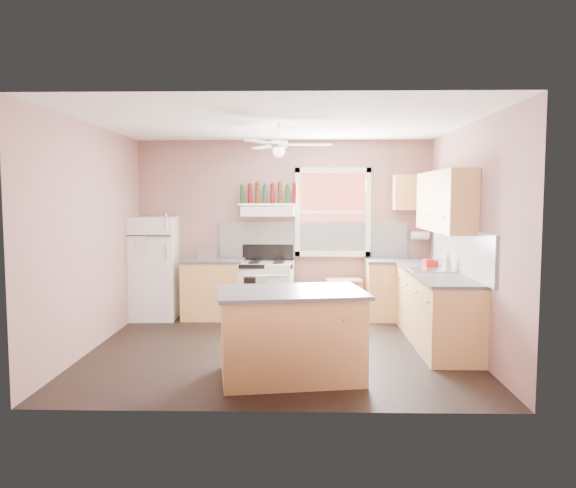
{
  "coord_description": "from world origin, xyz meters",
  "views": [
    {
      "loc": [
        0.25,
        -6.66,
        1.84
      ],
      "look_at": [
        0.1,
        0.3,
        1.25
      ],
      "focal_mm": 35.0,
      "sensor_mm": 36.0,
      "label": 1
    }
  ],
  "objects_px": {
    "toaster": "(208,253)",
    "cart": "(343,301)",
    "refrigerator": "(155,268)",
    "stove": "(267,290)",
    "island": "(291,336)"
  },
  "relations": [
    {
      "from": "island",
      "to": "stove",
      "type": "bearing_deg",
      "value": 88.91
    },
    {
      "from": "island",
      "to": "cart",
      "type": "bearing_deg",
      "value": 65.69
    },
    {
      "from": "stove",
      "to": "refrigerator",
      "type": "bearing_deg",
      "value": -174.56
    },
    {
      "from": "refrigerator",
      "to": "cart",
      "type": "relative_size",
      "value": 2.89
    },
    {
      "from": "refrigerator",
      "to": "toaster",
      "type": "bearing_deg",
      "value": -0.57
    },
    {
      "from": "island",
      "to": "refrigerator",
      "type": "bearing_deg",
      "value": 117.92
    },
    {
      "from": "stove",
      "to": "island",
      "type": "bearing_deg",
      "value": -76.53
    },
    {
      "from": "cart",
      "to": "refrigerator",
      "type": "bearing_deg",
      "value": 179.26
    },
    {
      "from": "toaster",
      "to": "island",
      "type": "distance_m",
      "value": 3.11
    },
    {
      "from": "toaster",
      "to": "stove",
      "type": "xyz_separation_m",
      "value": [
        0.89,
        -0.02,
        -0.56
      ]
    },
    {
      "from": "refrigerator",
      "to": "cart",
      "type": "height_order",
      "value": "refrigerator"
    },
    {
      "from": "stove",
      "to": "island",
      "type": "height_order",
      "value": "same"
    },
    {
      "from": "toaster",
      "to": "island",
      "type": "xyz_separation_m",
      "value": [
        1.3,
        -2.77,
        -0.56
      ]
    },
    {
      "from": "stove",
      "to": "cart",
      "type": "bearing_deg",
      "value": 8.96
    },
    {
      "from": "toaster",
      "to": "cart",
      "type": "distance_m",
      "value": 2.17
    }
  ]
}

